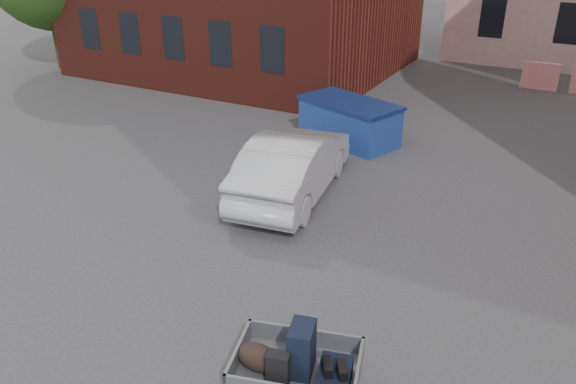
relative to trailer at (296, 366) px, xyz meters
The scene contains 4 objects.
ground 3.26m from the trailer, 118.47° to the left, with size 120.00×120.00×0.00m, color #38383A.
trailer is the anchor object (origin of this frame).
dumpster 9.84m from the trailer, 108.78° to the left, with size 3.17×2.36×1.19m.
silver_car 6.26m from the trailer, 118.22° to the left, with size 1.57×4.50×1.48m, color #BABCC2.
Camera 1 is at (4.04, -7.69, 5.73)m, focal length 35.00 mm.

